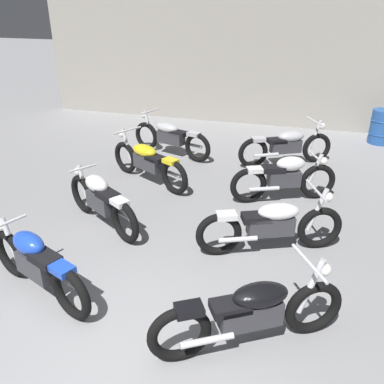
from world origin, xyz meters
The scene contains 11 objects.
ground_plane centered at (0.00, 0.00, 0.00)m, with size 60.00×60.00×0.00m, color gray.
back_wall centered at (0.00, 9.29, 1.80)m, with size 12.58×0.24×3.60m, color #9E998E.
motorcycle_left_row_0 centered at (-1.31, 0.89, 0.46)m, with size 1.87×0.84×0.88m.
motorcycle_left_row_1 centered at (-1.36, 2.65, 0.46)m, with size 1.74×1.13×0.88m.
motorcycle_left_row_2 centered at (-1.29, 4.46, 0.45)m, with size 1.97×1.15×0.97m.
motorcycle_left_row_3 centered at (-1.37, 6.06, 0.45)m, with size 2.09×0.92×0.97m.
motorcycle_right_row_0 centered at (1.34, 0.79, 0.45)m, with size 1.91×1.23×0.97m.
motorcycle_right_row_1 centered at (1.33, 2.66, 0.45)m, with size 2.04×1.04×0.97m.
motorcycle_right_row_2 centered at (1.37, 4.40, 0.46)m, with size 1.84×0.90×0.88m.
motorcycle_right_row_3 centered at (1.26, 6.20, 0.45)m, with size 1.95×1.18×0.97m.
oil_drum centered at (3.45, 8.39, 0.43)m, with size 0.59×0.59×0.85m.
Camera 1 is at (1.67, -2.50, 3.40)m, focal length 38.13 mm.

